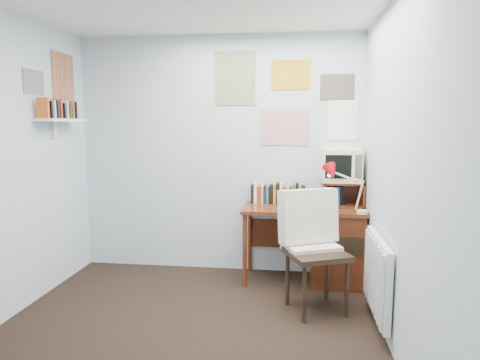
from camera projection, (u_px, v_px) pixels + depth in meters
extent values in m
plane|color=black|center=(176.00, 351.00, 3.01)|extent=(3.50, 3.50, 0.00)
cube|color=silver|center=(219.00, 155.00, 4.56)|extent=(3.00, 0.02, 2.50)
cube|color=silver|center=(407.00, 179.00, 2.65)|extent=(0.02, 3.50, 2.50)
cube|color=#5E2915|center=(303.00, 209.00, 4.25)|extent=(1.20, 0.55, 0.03)
cube|color=#5E2915|center=(336.00, 247.00, 4.26)|extent=(0.50, 0.50, 0.72)
cylinder|color=#5E2915|center=(245.00, 251.00, 4.14)|extent=(0.04, 0.04, 0.72)
cylinder|color=#5E2915|center=(250.00, 238.00, 4.60)|extent=(0.04, 0.04, 0.72)
cube|color=#5E2915|center=(279.00, 233.00, 4.57)|extent=(0.64, 0.02, 0.30)
cube|color=black|center=(317.00, 254.00, 3.59)|extent=(0.66, 0.65, 1.00)
cube|color=#AC0B15|center=(363.00, 192.00, 3.94)|extent=(0.32, 0.29, 0.40)
cube|color=#5E2915|center=(343.00, 194.00, 4.29)|extent=(0.40, 0.30, 0.25)
cube|color=#EEE7C7|center=(342.00, 164.00, 4.27)|extent=(0.39, 0.36, 0.36)
cube|color=#5E2915|center=(280.00, 193.00, 4.44)|extent=(0.60, 0.14, 0.22)
cube|color=white|center=(378.00, 276.00, 3.31)|extent=(0.09, 0.80, 0.60)
cube|color=white|center=(61.00, 120.00, 4.05)|extent=(0.20, 0.62, 0.24)
cube|color=white|center=(285.00, 98.00, 4.39)|extent=(1.20, 0.01, 0.90)
cube|color=white|center=(49.00, 79.00, 4.01)|extent=(0.01, 0.70, 0.60)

